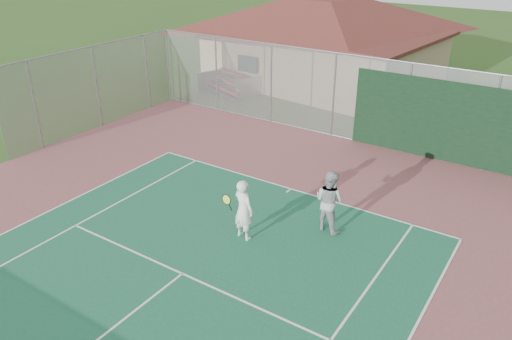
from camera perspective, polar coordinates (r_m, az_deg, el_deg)
The scene contains 6 objects.
back_fence at distance 19.72m, azimuth 17.03°, elevation 6.39°, with size 20.08×0.11×3.53m.
side_fence_left at distance 22.70m, azimuth -17.73°, elevation 8.99°, with size 0.08×9.00×3.50m.
clubhouse at distance 28.38m, azimuth 7.64°, elevation 15.23°, with size 13.49×9.80×5.44m.
bleachers at distance 26.77m, azimuth -3.15°, elevation 9.87°, with size 3.19×2.46×1.00m.
player_white_front at distance 13.72m, azimuth -1.49°, elevation -4.59°, with size 0.86×0.62×1.78m.
player_grey_back at distance 14.24m, azimuth 8.37°, elevation -3.56°, with size 1.01×0.85×1.85m.
Camera 1 is at (7.16, -1.06, 7.82)m, focal length 35.00 mm.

